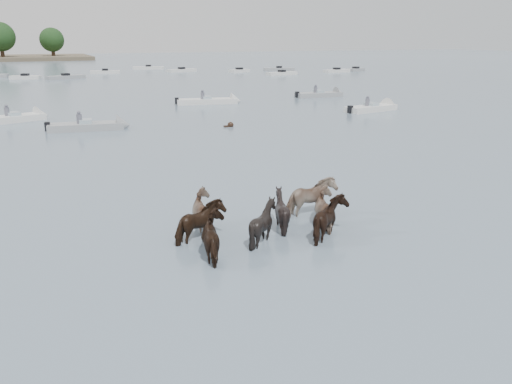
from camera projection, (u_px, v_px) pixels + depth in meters
name	position (u px, v px, depth m)	size (l,w,h in m)	color
ground	(310.00, 230.00, 16.71)	(400.00, 400.00, 0.00)	slate
pony_herd	(269.00, 218.00, 16.34)	(6.29, 4.33, 1.59)	black
swimming_pony	(230.00, 125.00, 35.96)	(0.72, 0.44, 0.44)	black
motorboat_a	(24.00, 118.00, 38.55)	(5.00, 3.14, 1.92)	silver
motorboat_b	(98.00, 126.00, 34.89)	(5.63, 2.32, 1.92)	gray
motorboat_c	(215.00, 101.00, 48.49)	(6.34, 2.78, 1.92)	silver
motorboat_d	(377.00, 108.00, 43.95)	(5.66, 2.59, 1.92)	silver
motorboat_e	(325.00, 95.00, 54.12)	(5.68, 1.95, 1.92)	gray
distant_flotilla	(84.00, 75.00, 82.00)	(100.58, 28.32, 0.93)	silver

